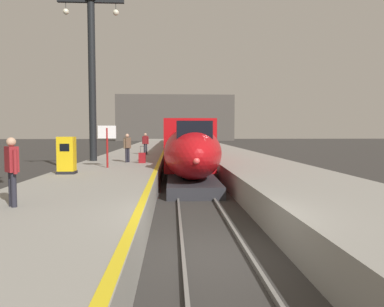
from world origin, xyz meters
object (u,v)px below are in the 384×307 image
at_px(passenger_near_edge, 127,146).
at_px(passenger_far_waiting, 12,166).
at_px(station_column_mid, 92,64).
at_px(ticket_machine_yellow, 67,157).
at_px(rolling_suitcase, 142,158).
at_px(passenger_mid_platform, 145,142).
at_px(departure_info_board, 107,138).
at_px(highspeed_train_main, 181,139).

relative_size(passenger_near_edge, passenger_far_waiting, 1.00).
distance_m(station_column_mid, ticket_machine_yellow, 8.67).
relative_size(passenger_near_edge, rolling_suitcase, 1.72).
height_order(passenger_mid_platform, departure_info_board, departure_info_board).
bearing_deg(station_column_mid, departure_info_board, -69.37).
distance_m(passenger_mid_platform, departure_info_board, 10.17).
height_order(passenger_near_edge, departure_info_board, departure_info_board).
height_order(passenger_near_edge, passenger_mid_platform, same).
relative_size(passenger_far_waiting, departure_info_board, 0.80).
relative_size(passenger_far_waiting, rolling_suitcase, 1.72).
bearing_deg(passenger_far_waiting, passenger_mid_platform, 84.80).
distance_m(rolling_suitcase, departure_info_board, 3.22).
height_order(station_column_mid, rolling_suitcase, station_column_mid).
bearing_deg(departure_info_board, rolling_suitcase, 59.06).
xyz_separation_m(passenger_near_edge, departure_info_board, (-0.62, -3.09, 0.52)).
distance_m(passenger_far_waiting, rolling_suitcase, 12.21).
relative_size(passenger_near_edge, ticket_machine_yellow, 1.06).
bearing_deg(ticket_machine_yellow, rolling_suitcase, 61.13).
height_order(highspeed_train_main, ticket_machine_yellow, highspeed_train_main).
bearing_deg(rolling_suitcase, ticket_machine_yellow, -118.87).
bearing_deg(passenger_mid_platform, departure_info_board, -96.62).
distance_m(station_column_mid, departure_info_board, 6.44).
distance_m(highspeed_train_main, rolling_suitcase, 21.27).
relative_size(passenger_near_edge, departure_info_board, 0.80).
bearing_deg(rolling_suitcase, highspeed_train_main, 82.62).
xyz_separation_m(station_column_mid, ticket_machine_yellow, (0.35, -6.90, -5.23)).
height_order(highspeed_train_main, rolling_suitcase, highspeed_train_main).
bearing_deg(departure_info_board, station_column_mid, 110.63).
relative_size(highspeed_train_main, station_column_mid, 5.60).
height_order(passenger_near_edge, passenger_far_waiting, same).
relative_size(highspeed_train_main, passenger_near_edge, 33.27).
xyz_separation_m(station_column_mid, rolling_suitcase, (3.17, -1.79, -5.67)).
relative_size(highspeed_train_main, passenger_mid_platform, 33.27).
bearing_deg(passenger_mid_platform, passenger_near_edge, -94.48).
xyz_separation_m(passenger_near_edge, ticket_machine_yellow, (-1.91, -5.65, -0.25)).
bearing_deg(passenger_far_waiting, ticket_machine_yellow, 95.64).
relative_size(ticket_machine_yellow, departure_info_board, 0.75).
bearing_deg(passenger_far_waiting, station_column_mid, 94.27).
relative_size(station_column_mid, passenger_near_edge, 5.94).
distance_m(station_column_mid, passenger_near_edge, 5.61).
bearing_deg(passenger_mid_platform, rolling_suitcase, -87.24).
bearing_deg(rolling_suitcase, passenger_far_waiting, -100.11).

